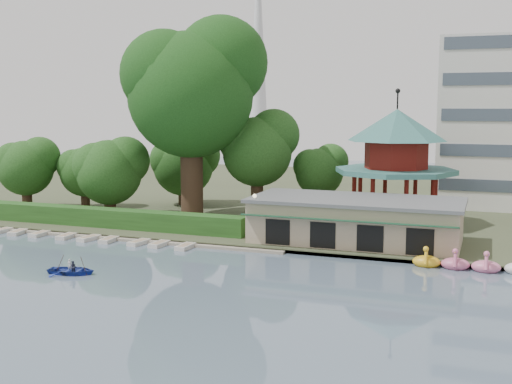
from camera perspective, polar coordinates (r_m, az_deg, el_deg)
The scene contains 13 objects.
ground_plane at distance 41.67m, azimuth -11.33°, elevation -9.86°, with size 220.00×220.00×0.00m, color slate.
shore at distance 89.16m, azimuth 6.32°, elevation -0.23°, with size 220.00×70.00×0.40m, color #424930.
embankment at distance 56.58m, azimuth -2.15°, elevation -4.87°, with size 220.00×0.60×0.30m, color gray.
dock at distance 61.95m, azimuth -12.54°, elevation -3.97°, with size 34.00×1.60×0.24m, color gray.
boathouse at distance 57.72m, azimuth 8.86°, elevation -2.46°, with size 18.60×9.39×3.90m.
pavilion at distance 66.58m, azimuth 12.34°, elevation 3.25°, with size 12.40×12.40×13.50m.
broadcast_tower at distance 186.08m, azimuth 0.20°, elevation 14.37°, with size 8.00×8.00×96.00m.
hedge at distance 66.07m, azimuth -13.23°, elevation -2.22°, with size 30.00×2.00×1.80m, color #25521C.
lamp_post at distance 56.99m, azimuth -0.13°, elevation -1.50°, with size 0.36×0.36×4.28m.
big_tree at distance 68.81m, azimuth -5.62°, elevation 9.50°, with size 14.62×13.62×21.53m.
small_trees at distance 74.02m, azimuth -8.11°, elevation 2.72°, with size 39.50×17.39×11.70m.
moored_rowboats at distance 62.70m, azimuth -15.73°, elevation -3.88°, with size 24.03×2.70×0.36m.
rowboat_with_passengers at distance 49.99m, azimuth -16.08°, elevation -6.43°, with size 5.52×4.36×2.01m.
Camera 1 is at (20.95, -33.78, 12.50)m, focal length 45.00 mm.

